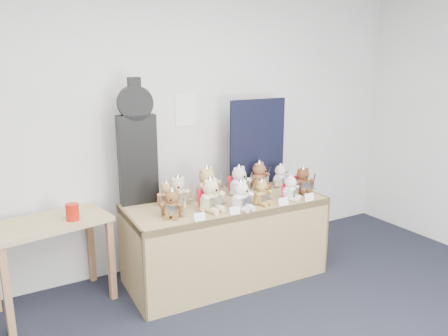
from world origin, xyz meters
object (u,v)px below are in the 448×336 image
teddy_front_right (262,193)px  teddy_back_left (178,192)px  teddy_front_left (211,196)px  teddy_back_far_left (167,195)px  teddy_back_right (260,177)px  teddy_back_end (281,177)px  teddy_front_centre (242,196)px  red_cup (72,212)px  teddy_front_far_right (291,189)px  teddy_front_end (303,181)px  display_table (229,220)px  teddy_back_centre_left (207,184)px  teddy_back_centre_right (239,182)px  guitar_case (137,144)px  side_table (51,235)px  teddy_front_far_left (172,204)px

teddy_front_right → teddy_back_left: bearing=140.6°
teddy_front_left → teddy_back_far_left: teddy_front_left is taller
teddy_back_right → teddy_back_end: 0.22m
teddy_front_centre → red_cup: bearing=144.9°
teddy_front_far_right → teddy_back_right: 0.42m
teddy_front_end → teddy_back_left: teddy_back_left is taller
display_table → teddy_back_end: bearing=17.9°
teddy_back_centre_left → teddy_back_end: teddy_back_centre_left is taller
teddy_back_right → teddy_back_centre_left: bearing=161.0°
teddy_back_centre_right → teddy_back_far_left: 0.70m
guitar_case → teddy_back_centre_right: size_ratio=3.52×
teddy_front_right → teddy_back_left: teddy_back_left is taller
side_table → teddy_front_end: size_ratio=3.48×
guitar_case → teddy_front_left: 0.77m
teddy_front_centre → teddy_front_far_right: teddy_front_centre is taller
guitar_case → teddy_back_left: size_ratio=3.76×
red_cup → teddy_back_left: size_ratio=0.47×
display_table → guitar_case: size_ratio=1.66×
teddy_front_right → teddy_back_left: 0.72m
teddy_front_far_right → teddy_front_end: teddy_front_end is taller
teddy_front_left → teddy_back_left: teddy_front_left is taller
teddy_front_far_left → teddy_front_end: 1.32m
teddy_front_end → teddy_back_end: size_ratio=1.09×
teddy_front_right → teddy_back_centre_left: teddy_back_centre_left is taller
teddy_front_far_right → teddy_back_centre_left: (-0.63, 0.39, 0.04)m
teddy_front_far_left → teddy_front_far_right: size_ratio=1.03×
display_table → teddy_back_centre_right: 0.39m
red_cup → teddy_front_right: teddy_front_right is taller
teddy_front_right → teddy_front_end: 0.53m
side_table → teddy_back_centre_right: 1.66m
display_table → guitar_case: bearing=151.8°
teddy_back_end → red_cup: bearing=152.4°
teddy_front_centre → teddy_back_left: 0.55m
teddy_back_left → teddy_back_end: bearing=20.4°
display_table → teddy_back_right: teddy_back_right is taller
teddy_back_centre_right → teddy_back_right: teddy_back_centre_right is taller
teddy_front_right → teddy_back_right: bearing=47.3°
guitar_case → teddy_front_far_right: 1.40m
guitar_case → teddy_front_right: (0.90, -0.56, -0.43)m
teddy_front_far_right → teddy_front_end: (0.23, 0.11, 0.01)m
teddy_back_end → teddy_front_end: bearing=-103.5°
side_table → teddy_front_far_left: bearing=-35.2°
teddy_front_left → display_table: bearing=7.4°
display_table → teddy_front_far_left: size_ratio=6.98×
guitar_case → teddy_front_far_right: guitar_case is taller
side_table → guitar_case: 1.00m
teddy_front_far_left → teddy_front_centre: teddy_front_centre is taller
teddy_front_end → teddy_front_left: bearing=-168.5°
red_cup → teddy_back_centre_left: bearing=-2.8°
teddy_back_centre_right → teddy_front_end: bearing=-34.8°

